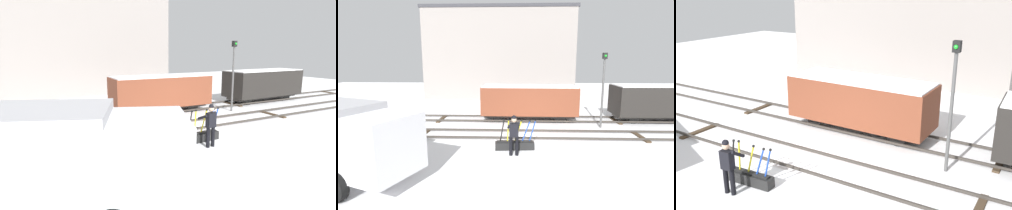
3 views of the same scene
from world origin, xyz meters
TOP-DOWN VIEW (x-y plane):
  - ground_plane at (0.00, 0.00)m, footprint 60.00×60.00m
  - track_main_line at (0.00, 0.00)m, footprint 44.00×1.94m
  - track_siding_near at (0.00, 3.68)m, footprint 44.00×1.94m
  - switch_lever_frame at (-0.81, -2.12)m, footprint 1.91×0.50m
  - rail_worker at (-0.86, -2.84)m, footprint 0.57×0.66m
  - signal_post at (4.37, 1.98)m, footprint 0.24×0.32m
  - apartment_building at (-2.50, 14.77)m, footprint 15.09×5.73m
  - freight_car_near_switch at (0.08, 3.68)m, footprint 6.25×2.23m

SIDE VIEW (x-z plane):
  - ground_plane at x=0.00m, z-range 0.00..0.00m
  - track_main_line at x=0.00m, z-range 0.02..0.20m
  - track_siding_near at x=0.00m, z-range 0.02..0.20m
  - switch_lever_frame at x=-0.81m, z-range -0.47..0.98m
  - rail_worker at x=-0.86m, z-range 0.12..1.90m
  - freight_car_near_switch at x=0.08m, z-range 0.18..2.54m
  - signal_post at x=4.37m, z-range 0.45..4.92m
  - apartment_building at x=-2.50m, z-range 0.01..9.11m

